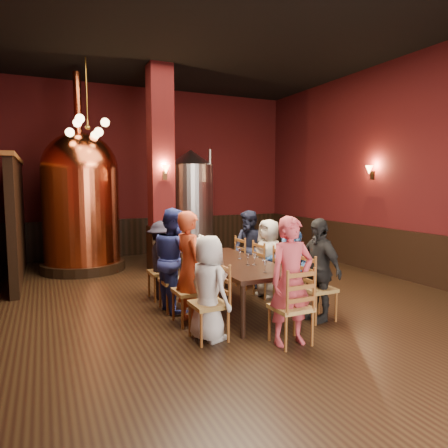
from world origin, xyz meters
name	(u,v)px	position (x,y,z in m)	size (l,w,h in m)	color
room	(226,165)	(0.00, 0.00, 2.25)	(10.00, 10.02, 4.50)	black
wainscot_right	(401,254)	(3.96, 0.00, 0.50)	(0.08, 9.90, 1.00)	black
wainscot_back	(151,236)	(0.00, 4.96, 0.50)	(7.90, 0.08, 1.00)	black
column	(161,170)	(-0.30, 2.80, 2.25)	(0.58, 0.58, 4.50)	#410E0E
partition	(17,221)	(-3.20, 3.20, 1.20)	(0.22, 3.50, 2.40)	black
pendant_cluster	(88,127)	(-1.80, 2.90, 3.10)	(0.90, 0.90, 1.70)	#A57226
sconce_wall	(373,172)	(3.90, 0.80, 2.20)	(0.20, 0.20, 0.36)	black
sconce_column	(165,172)	(-0.30, 2.50, 2.20)	(0.20, 0.20, 0.36)	black
dining_table	(233,265)	(-0.04, -0.35, 0.69)	(1.04, 2.42, 0.75)	black
chair_0	(209,304)	(-0.87, -1.37, 0.46)	(0.46, 0.46, 0.92)	brown
person_0	(209,288)	(-0.87, -1.37, 0.66)	(0.64, 0.42, 1.32)	#BCBCBC
chair_1	(190,291)	(-0.89, -0.70, 0.46)	(0.46, 0.46, 0.92)	brown
person_1	(189,267)	(-0.89, -0.70, 0.79)	(0.58, 0.38, 1.58)	#B43E1E
chair_2	(175,280)	(-0.90, -0.04, 0.46)	(0.46, 0.46, 0.92)	brown
person_2	(174,259)	(-0.90, -0.04, 0.79)	(0.77, 0.38, 1.59)	navy
chair_3	(162,272)	(-0.91, 0.63, 0.46)	(0.46, 0.46, 0.92)	brown
person_3	(162,260)	(-0.91, 0.63, 0.66)	(0.86, 0.49, 1.32)	black
chair_4	(318,288)	(0.83, -1.34, 0.46)	(0.46, 0.46, 0.92)	brown
person_4	(318,269)	(0.83, -1.34, 0.74)	(0.86, 0.36, 1.47)	black
chair_5	(291,278)	(0.81, -0.67, 0.46)	(0.46, 0.46, 0.92)	brown
person_5	(291,268)	(0.81, -0.67, 0.63)	(1.17, 0.37, 1.27)	#3B6BB1
chair_6	(268,270)	(0.80, -0.01, 0.46)	(0.46, 0.46, 0.92)	brown
person_6	(269,258)	(0.80, -0.01, 0.67)	(0.66, 0.43, 1.34)	beige
chair_7	(249,263)	(0.79, 0.66, 0.46)	(0.46, 0.46, 0.92)	brown
person_7	(250,249)	(0.79, 0.66, 0.73)	(0.71, 0.35, 1.45)	#181C31
chair_8	(291,307)	(-0.01, -1.90, 0.46)	(0.46, 0.46, 0.92)	brown
person_8	(291,281)	(-0.01, -1.90, 0.78)	(0.57, 0.37, 1.57)	#AE3A44
copper_kettle	(81,200)	(-1.93, 3.54, 1.59)	(2.10, 2.10, 4.35)	black
steel_vessel	(191,204)	(0.90, 4.18, 1.42)	(1.41, 1.41, 2.83)	#B2B2B7
rose_vase	(202,241)	(-0.20, 0.59, 0.96)	(0.18, 0.18, 0.31)	white
wine_glass_0	(204,249)	(-0.23, 0.42, 0.83)	(0.07, 0.07, 0.17)	white
wine_glass_1	(203,252)	(-0.34, 0.17, 0.83)	(0.07, 0.07, 0.17)	white
wine_glass_2	(248,259)	(0.02, -0.72, 0.83)	(0.07, 0.07, 0.17)	white
wine_glass_3	(265,266)	(0.00, -1.25, 0.83)	(0.07, 0.07, 0.17)	white
wine_glass_4	(203,250)	(-0.28, 0.31, 0.83)	(0.07, 0.07, 0.17)	white
wine_glass_5	(212,249)	(-0.09, 0.39, 0.83)	(0.07, 0.07, 0.17)	white
wine_glass_6	(221,257)	(-0.25, -0.34, 0.83)	(0.07, 0.07, 0.17)	white
wine_glass_7	(254,259)	(0.11, -0.76, 0.83)	(0.07, 0.07, 0.17)	white
wine_glass_8	(218,256)	(-0.26, -0.25, 0.83)	(0.07, 0.07, 0.17)	white
wine_glass_9	(240,254)	(0.13, -0.24, 0.83)	(0.07, 0.07, 0.17)	white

